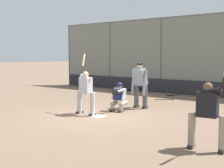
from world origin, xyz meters
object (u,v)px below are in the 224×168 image
at_px(umpire_home, 140,84).
at_px(spare_bat_near_backstop, 162,99).
at_px(catcher_behind_plate, 119,96).
at_px(equipment_bag_dugout_side, 131,89).
at_px(batter_at_plate, 86,91).
at_px(spare_bat_by_padding, 171,95).
at_px(batter_on_deck, 208,114).

distance_m(umpire_home, spare_bat_near_backstop, 2.82).
relative_size(catcher_behind_plate, equipment_bag_dugout_side, 0.87).
distance_m(batter_at_plate, spare_bat_by_padding, 6.59).
distance_m(catcher_behind_plate, umpire_home, 1.20).
bearing_deg(equipment_bag_dugout_side, umpire_home, 127.98).
bearing_deg(catcher_behind_plate, batter_on_deck, 142.87).
relative_size(catcher_behind_plate, spare_bat_by_padding, 1.36).
distance_m(umpire_home, equipment_bag_dugout_side, 6.02).
relative_size(batter_at_plate, batter_on_deck, 1.02).
distance_m(batter_on_deck, equipment_bag_dugout_side, 11.63).
bearing_deg(spare_bat_by_padding, umpire_home, 35.22).
distance_m(catcher_behind_plate, spare_bat_near_backstop, 3.76).
relative_size(umpire_home, spare_bat_by_padding, 2.23).
height_order(spare_bat_near_backstop, spare_bat_by_padding, same).
distance_m(catcher_behind_plate, batter_on_deck, 5.24).
relative_size(spare_bat_by_padding, equipment_bag_dugout_side, 0.64).
relative_size(batter_at_plate, spare_bat_by_padding, 2.67).
xyz_separation_m(spare_bat_near_backstop, equipment_bag_dugout_side, (3.20, -2.09, 0.12)).
relative_size(catcher_behind_plate, spare_bat_near_backstop, 1.32).
relative_size(batter_on_deck, spare_bat_near_backstop, 2.55).
bearing_deg(equipment_bag_dugout_side, batter_at_plate, 112.40).
xyz_separation_m(batter_at_plate, catcher_behind_plate, (-0.52, -1.25, -0.27)).
height_order(batter_at_plate, umpire_home, batter_at_plate).
bearing_deg(batter_on_deck, umpire_home, 132.66).
distance_m(catcher_behind_plate, spare_bat_by_padding, 5.34).
bearing_deg(spare_bat_near_backstop, spare_bat_by_padding, -104.68).
relative_size(catcher_behind_plate, batter_on_deck, 0.52).
height_order(spare_bat_by_padding, equipment_bag_dugout_side, equipment_bag_dugout_side).
relative_size(batter_at_plate, equipment_bag_dugout_side, 1.70).
distance_m(spare_bat_near_backstop, equipment_bag_dugout_side, 3.82).
relative_size(batter_at_plate, spare_bat_near_backstop, 2.60).
bearing_deg(spare_bat_by_padding, equipment_bag_dugout_side, -75.60).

